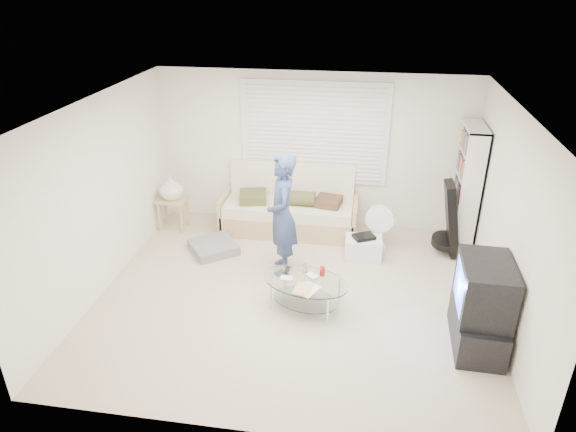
% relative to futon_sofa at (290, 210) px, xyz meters
% --- Properties ---
extents(ground, '(5.00, 5.00, 0.00)m').
position_rel_futon_sofa_xyz_m(ground, '(0.33, -1.88, -0.35)').
color(ground, tan).
rests_on(ground, ground).
extents(room_shell, '(5.02, 4.52, 2.51)m').
position_rel_futon_sofa_xyz_m(room_shell, '(0.33, -1.40, 1.28)').
color(room_shell, white).
rests_on(room_shell, ground).
extents(window_blinds, '(2.32, 0.08, 1.62)m').
position_rel_futon_sofa_xyz_m(window_blinds, '(0.33, 0.32, 1.20)').
color(window_blinds, silver).
rests_on(window_blinds, ground).
extents(futon_sofa, '(2.17, 0.88, 1.06)m').
position_rel_futon_sofa_xyz_m(futon_sofa, '(0.00, 0.00, 0.00)').
color(futon_sofa, tan).
rests_on(futon_sofa, ground).
extents(grey_floor_pillow, '(0.88, 0.88, 0.14)m').
position_rel_futon_sofa_xyz_m(grey_floor_pillow, '(-1.03, -0.91, -0.28)').
color(grey_floor_pillow, slate).
rests_on(grey_floor_pillow, ground).
extents(side_table, '(0.46, 0.37, 0.91)m').
position_rel_futon_sofa_xyz_m(side_table, '(-1.89, -0.25, 0.33)').
color(side_table, tan).
rests_on(side_table, ground).
extents(bookshelf, '(0.30, 0.80, 1.90)m').
position_rel_futon_sofa_xyz_m(bookshelf, '(2.66, -0.12, 0.60)').
color(bookshelf, white).
rests_on(bookshelf, ground).
extents(guitar_case, '(0.41, 0.42, 1.12)m').
position_rel_futon_sofa_xyz_m(guitar_case, '(2.45, -0.44, 0.15)').
color(guitar_case, black).
rests_on(guitar_case, ground).
extents(floor_fan, '(0.44, 0.29, 0.72)m').
position_rel_futon_sofa_xyz_m(floor_fan, '(1.43, -0.39, 0.07)').
color(floor_fan, white).
rests_on(floor_fan, ground).
extents(storage_bin, '(0.55, 0.39, 0.37)m').
position_rel_futon_sofa_xyz_m(storage_bin, '(1.21, -0.74, -0.18)').
color(storage_bin, white).
rests_on(storage_bin, ground).
extents(tv_unit, '(0.56, 0.99, 1.06)m').
position_rel_futon_sofa_xyz_m(tv_unit, '(2.53, -2.50, 0.17)').
color(tv_unit, black).
rests_on(tv_unit, ground).
extents(coffee_table, '(1.23, 0.95, 0.53)m').
position_rel_futon_sofa_xyz_m(coffee_table, '(0.53, -2.12, -0.02)').
color(coffee_table, silver).
rests_on(coffee_table, ground).
extents(standing_person, '(0.55, 0.71, 1.73)m').
position_rel_futon_sofa_xyz_m(standing_person, '(0.09, -1.27, 0.52)').
color(standing_person, navy).
rests_on(standing_person, ground).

